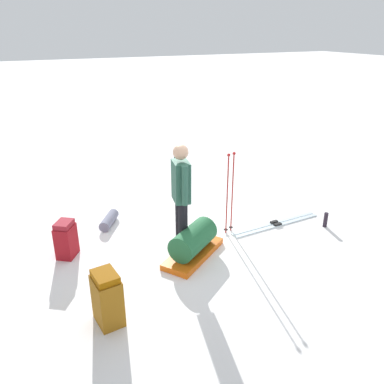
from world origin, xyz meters
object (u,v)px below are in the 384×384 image
(skier_standing, at_px, (181,194))
(gear_sled, at_px, (193,243))
(ski_pair_near, at_px, (276,224))
(backpack_large_dark, at_px, (107,298))
(ski_poles_planted_near, at_px, (230,190))
(sleeping_mat_rolled, at_px, (109,220))
(thermos_bottle, at_px, (326,220))
(backpack_bright, at_px, (66,239))

(skier_standing, height_order, gear_sled, skier_standing)
(ski_pair_near, height_order, backpack_large_dark, backpack_large_dark)
(ski_poles_planted_near, bearing_deg, sleeping_mat_rolled, -32.24)
(gear_sled, distance_m, thermos_bottle, 2.47)
(backpack_bright, distance_m, gear_sled, 1.90)
(ski_poles_planted_near, distance_m, gear_sled, 1.11)
(skier_standing, relative_size, sleeping_mat_rolled, 3.09)
(sleeping_mat_rolled, bearing_deg, thermos_bottle, 153.50)
(backpack_large_dark, bearing_deg, gear_sled, -150.44)
(backpack_large_dark, distance_m, thermos_bottle, 4.04)
(skier_standing, distance_m, ski_poles_planted_near, 1.00)
(skier_standing, xyz_separation_m, backpack_bright, (1.61, -0.61, -0.67))
(skier_standing, relative_size, ski_pair_near, 0.96)
(backpack_bright, relative_size, gear_sled, 0.48)
(ski_poles_planted_near, bearing_deg, ski_pair_near, 170.39)
(backpack_bright, height_order, gear_sled, backpack_bright)
(sleeping_mat_rolled, height_order, thermos_bottle, thermos_bottle)
(sleeping_mat_rolled, xyz_separation_m, thermos_bottle, (-3.36, 1.67, 0.04))
(backpack_bright, distance_m, ski_poles_planted_near, 2.65)
(ski_pair_near, xyz_separation_m, thermos_bottle, (-0.73, 0.42, 0.12))
(ski_pair_near, distance_m, sleeping_mat_rolled, 2.92)
(backpack_bright, bearing_deg, sleeping_mat_rolled, -138.83)
(ski_poles_planted_near, height_order, sleeping_mat_rolled, ski_poles_planted_near)
(skier_standing, bearing_deg, ski_poles_planted_near, -167.44)
(backpack_large_dark, distance_m, sleeping_mat_rolled, 2.48)
(skier_standing, bearing_deg, backpack_large_dark, 37.17)
(ski_poles_planted_near, height_order, thermos_bottle, ski_poles_planted_near)
(skier_standing, xyz_separation_m, sleeping_mat_rolled, (0.80, -1.32, -0.86))
(skier_standing, xyz_separation_m, thermos_bottle, (-2.56, 0.35, -0.82))
(ski_pair_near, xyz_separation_m, backpack_bright, (3.45, -0.54, 0.27))
(backpack_large_dark, distance_m, gear_sled, 1.73)
(ski_pair_near, height_order, gear_sled, gear_sled)
(gear_sled, bearing_deg, thermos_bottle, 176.84)
(skier_standing, relative_size, gear_sled, 1.43)
(ski_poles_planted_near, relative_size, sleeping_mat_rolled, 2.53)
(backpack_bright, height_order, sleeping_mat_rolled, backpack_bright)
(ski_poles_planted_near, bearing_deg, backpack_large_dark, 28.44)
(skier_standing, xyz_separation_m, ski_poles_planted_near, (-0.96, -0.21, -0.18))
(backpack_large_dark, bearing_deg, skier_standing, -142.83)
(backpack_large_dark, bearing_deg, thermos_bottle, -169.77)
(backpack_large_dark, height_order, ski_poles_planted_near, ski_poles_planted_near)
(ski_pair_near, height_order, backpack_bright, backpack_bright)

